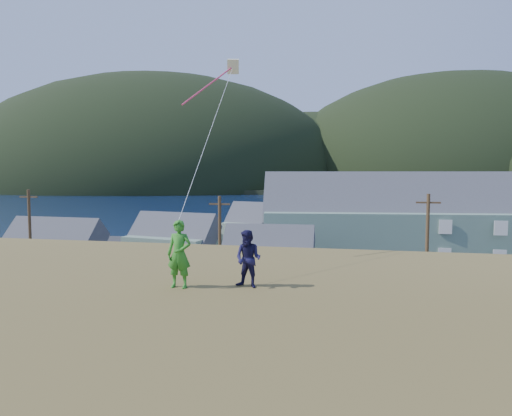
# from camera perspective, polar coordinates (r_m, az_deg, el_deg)

# --- Properties ---
(ground) EXTENTS (900.00, 900.00, 0.00)m
(ground) POSITION_cam_1_polar(r_m,az_deg,el_deg) (33.43, -1.47, -13.41)
(ground) COLOR #0A1638
(ground) RESTS_ON ground
(grass_strip) EXTENTS (110.00, 8.00, 0.10)m
(grass_strip) POSITION_cam_1_polar(r_m,az_deg,el_deg) (31.57, -2.30, -14.41)
(grass_strip) COLOR #4C3D19
(grass_strip) RESTS_ON ground
(waterfront_lot) EXTENTS (72.00, 36.00, 0.12)m
(waterfront_lot) POSITION_cam_1_polar(r_m,az_deg,el_deg) (49.59, 2.94, -7.38)
(waterfront_lot) COLOR #28282B
(waterfront_lot) RESTS_ON ground
(wharf) EXTENTS (26.00, 14.00, 0.90)m
(wharf) POSITION_cam_1_polar(r_m,az_deg,el_deg) (72.87, 0.93, -3.23)
(wharf) COLOR gray
(wharf) RESTS_ON ground
(far_shore) EXTENTS (900.00, 320.00, 2.00)m
(far_shore) POSITION_cam_1_polar(r_m,az_deg,el_deg) (361.19, 10.26, 2.99)
(far_shore) COLOR black
(far_shore) RESTS_ON ground
(far_hills) EXTENTS (760.00, 265.00, 143.00)m
(far_hills) POSITION_cam_1_polar(r_m,az_deg,el_deg) (311.80, 16.64, 2.82)
(far_hills) COLOR black
(far_hills) RESTS_ON ground
(lodge) EXTENTS (36.28, 13.78, 12.45)m
(lodge) POSITION_cam_1_polar(r_m,az_deg,el_deg) (53.18, 20.49, -1.70)
(lodge) COLOR slate
(lodge) RESTS_ON waterfront_lot
(shed_teal) EXTENTS (9.56, 7.03, 7.27)m
(shed_teal) POSITION_cam_1_polar(r_m,az_deg,el_deg) (46.90, -24.21, -5.18)
(shed_teal) COLOR #2D6968
(shed_teal) RESTS_ON waterfront_lot
(shed_palegreen_near) EXTENTS (10.55, 7.64, 7.01)m
(shed_palegreen_near) POSITION_cam_1_polar(r_m,az_deg,el_deg) (50.85, -10.33, -4.20)
(shed_palegreen_near) COLOR gray
(shed_palegreen_near) RESTS_ON waterfront_lot
(shed_white) EXTENTS (8.37, 5.71, 6.58)m
(shed_white) POSITION_cam_1_polar(r_m,az_deg,el_deg) (41.77, 1.55, -6.19)
(shed_white) COLOR white
(shed_white) RESTS_ON waterfront_lot
(shed_palegreen_far) EXTENTS (12.31, 8.85, 7.48)m
(shed_palegreen_far) POSITION_cam_1_polar(r_m,az_deg,el_deg) (61.35, 1.35, -2.44)
(shed_palegreen_far) COLOR gray
(shed_palegreen_far) RESTS_ON waterfront_lot
(utility_poles) EXTENTS (30.98, 0.24, 8.76)m
(utility_poles) POSITION_cam_1_polar(r_m,az_deg,el_deg) (34.45, -5.34, -5.29)
(utility_poles) COLOR #47331E
(utility_poles) RESTS_ON waterfront_lot
(parked_cars) EXTENTS (22.35, 12.68, 1.57)m
(parked_cars) POSITION_cam_1_polar(r_m,az_deg,el_deg) (55.44, -6.41, -5.32)
(parked_cars) COLOR black
(parked_cars) RESTS_ON waterfront_lot
(kite_flyer_green) EXTENTS (0.68, 0.45, 1.82)m
(kite_flyer_green) POSITION_cam_1_polar(r_m,az_deg,el_deg) (12.40, -9.57, -5.69)
(kite_flyer_green) COLOR #318925
(kite_flyer_green) RESTS_ON hillside
(kite_flyer_navy) EXTENTS (0.87, 0.75, 1.55)m
(kite_flyer_navy) POSITION_cam_1_polar(r_m,az_deg,el_deg) (12.29, -0.98, -6.37)
(kite_flyer_navy) COLOR #19163F
(kite_flyer_navy) RESTS_ON hillside
(kite_rig) EXTENTS (0.90, 3.44, 8.34)m
(kite_rig) POSITION_cam_1_polar(r_m,az_deg,el_deg) (18.47, -3.40, 16.75)
(kite_rig) COLOR beige
(kite_rig) RESTS_ON ground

